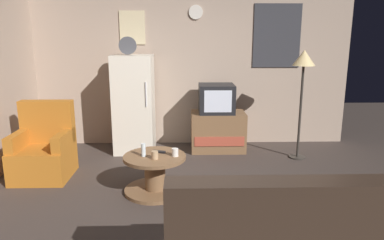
{
  "coord_description": "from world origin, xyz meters",
  "views": [
    {
      "loc": [
        -0.11,
        -3.5,
        1.79
      ],
      "look_at": [
        -0.0,
        0.9,
        0.75
      ],
      "focal_mm": 33.69,
      "sensor_mm": 36.0,
      "label": 1
    }
  ],
  "objects": [
    {
      "name": "mug_ceramic_tan",
      "position": [
        -0.43,
        0.31,
        0.49
      ],
      "size": [
        0.08,
        0.08,
        0.09
      ],
      "primitive_type": "cylinder",
      "color": "tan",
      "rests_on": "coffee_table"
    },
    {
      "name": "ground_plane",
      "position": [
        0.0,
        0.0,
        0.0
      ],
      "size": [
        12.0,
        12.0,
        0.0
      ],
      "primitive_type": "plane",
      "color": "#3D332D"
    },
    {
      "name": "crt_tv",
      "position": [
        0.4,
        1.99,
        0.83
      ],
      "size": [
        0.54,
        0.51,
        0.44
      ],
      "color": "black",
      "rests_on": "tv_stand"
    },
    {
      "name": "tv_stand",
      "position": [
        0.43,
        2.0,
        0.31
      ],
      "size": [
        0.84,
        0.53,
        0.61
      ],
      "color": "brown",
      "rests_on": "ground_plane"
    },
    {
      "name": "standing_lamp",
      "position": [
        1.59,
        1.58,
        1.36
      ],
      "size": [
        0.32,
        0.32,
        1.59
      ],
      "color": "#332D28",
      "rests_on": "ground_plane"
    },
    {
      "name": "wine_glass",
      "position": [
        -0.57,
        0.41,
        0.52
      ],
      "size": [
        0.05,
        0.05,
        0.15
      ],
      "primitive_type": "cylinder",
      "color": "silver",
      "rests_on": "coffee_table"
    },
    {
      "name": "wall_with_art",
      "position": [
        0.01,
        2.45,
        1.4
      ],
      "size": [
        5.2,
        0.12,
        2.78
      ],
      "color": "tan",
      "rests_on": "ground_plane"
    },
    {
      "name": "mug_ceramic_white",
      "position": [
        -0.21,
        0.4,
        0.49
      ],
      "size": [
        0.08,
        0.08,
        0.09
      ],
      "primitive_type": "cylinder",
      "color": "silver",
      "rests_on": "coffee_table"
    },
    {
      "name": "coffee_table",
      "position": [
        -0.44,
        0.43,
        0.22
      ],
      "size": [
        0.72,
        0.72,
        0.45
      ],
      "color": "brown",
      "rests_on": "ground_plane"
    },
    {
      "name": "armchair",
      "position": [
        -1.91,
        0.96,
        0.34
      ],
      "size": [
        0.68,
        0.68,
        0.96
      ],
      "color": "#B2661E",
      "rests_on": "ground_plane"
    },
    {
      "name": "fridge",
      "position": [
        -0.87,
        2.0,
        0.75
      ],
      "size": [
        0.6,
        0.62,
        1.77
      ],
      "color": "silver",
      "rests_on": "ground_plane"
    },
    {
      "name": "remote_control",
      "position": [
        -0.4,
        0.53,
        0.46
      ],
      "size": [
        0.16,
        0.1,
        0.02
      ],
      "primitive_type": "cube",
      "rotation": [
        0.0,
        0.0,
        -0.38
      ],
      "color": "black",
      "rests_on": "coffee_table"
    }
  ]
}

